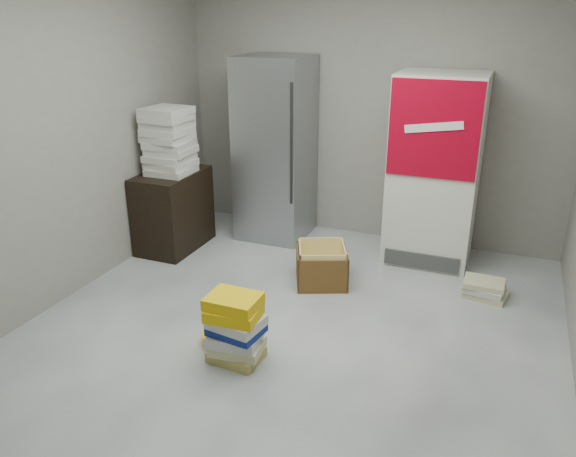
{
  "coord_description": "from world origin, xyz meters",
  "views": [
    {
      "loc": [
        1.39,
        -3.18,
        2.34
      ],
      "look_at": [
        -0.18,
        0.7,
        0.69
      ],
      "focal_mm": 35.0,
      "sensor_mm": 36.0,
      "label": 1
    }
  ],
  "objects_px": {
    "steel_fridge": "(275,149)",
    "phonebook_stack_main": "(235,329)",
    "coke_cooler": "(435,170)",
    "cardboard_box": "(321,268)",
    "wood_shelf": "(174,210)"
  },
  "relations": [
    {
      "from": "steel_fridge",
      "to": "phonebook_stack_main",
      "type": "distance_m",
      "value": 2.52
    },
    {
      "from": "wood_shelf",
      "to": "phonebook_stack_main",
      "type": "distance_m",
      "value": 2.21
    },
    {
      "from": "coke_cooler",
      "to": "cardboard_box",
      "type": "bearing_deg",
      "value": -130.28
    },
    {
      "from": "coke_cooler",
      "to": "cardboard_box",
      "type": "distance_m",
      "value": 1.45
    },
    {
      "from": "coke_cooler",
      "to": "cardboard_box",
      "type": "xyz_separation_m",
      "value": [
        -0.8,
        -0.94,
        -0.76
      ]
    },
    {
      "from": "coke_cooler",
      "to": "wood_shelf",
      "type": "xyz_separation_m",
      "value": [
        -2.48,
        -0.72,
        -0.5
      ]
    },
    {
      "from": "cardboard_box",
      "to": "coke_cooler",
      "type": "bearing_deg",
      "value": 26.84
    },
    {
      "from": "phonebook_stack_main",
      "to": "cardboard_box",
      "type": "relative_size",
      "value": 0.89
    },
    {
      "from": "steel_fridge",
      "to": "coke_cooler",
      "type": "bearing_deg",
      "value": -0.18
    },
    {
      "from": "steel_fridge",
      "to": "phonebook_stack_main",
      "type": "bearing_deg",
      "value": -73.49
    },
    {
      "from": "coke_cooler",
      "to": "phonebook_stack_main",
      "type": "relative_size",
      "value": 3.46
    },
    {
      "from": "steel_fridge",
      "to": "wood_shelf",
      "type": "xyz_separation_m",
      "value": [
        -0.83,
        -0.73,
        -0.55
      ]
    },
    {
      "from": "steel_fridge",
      "to": "wood_shelf",
      "type": "relative_size",
      "value": 2.37
    },
    {
      "from": "phonebook_stack_main",
      "to": "coke_cooler",
      "type": "bearing_deg",
      "value": 66.92
    },
    {
      "from": "coke_cooler",
      "to": "wood_shelf",
      "type": "distance_m",
      "value": 2.63
    }
  ]
}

